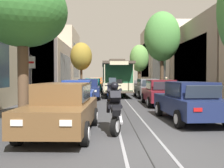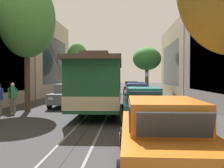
{
  "view_description": "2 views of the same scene",
  "coord_description": "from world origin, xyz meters",
  "views": [
    {
      "loc": [
        -0.96,
        -5.99,
        1.8
      ],
      "look_at": [
        -0.33,
        19.03,
        1.02
      ],
      "focal_mm": 40.04,
      "sensor_mm": 36.0,
      "label": 1
    },
    {
      "loc": [
        -1.5,
        31.41,
        2.06
      ],
      "look_at": [
        -0.27,
        9.42,
        1.42
      ],
      "focal_mm": 37.68,
      "sensor_mm": 36.0,
      "label": 2
    }
  ],
  "objects": [
    {
      "name": "building_facade_left",
      "position": [
        -9.06,
        24.18,
        4.15
      ],
      "size": [
        5.58,
        50.32,
        10.43
      ],
      "color": "tan",
      "rests_on": "ground"
    },
    {
      "name": "parked_car_navy_mid_left",
      "position": [
        -2.35,
        13.98,
        0.8
      ],
      "size": [
        2.06,
        4.39,
        1.58
      ],
      "color": "#19234C",
      "rests_on": "ground"
    },
    {
      "name": "parked_car_orange_far_left",
      "position": [
        -2.35,
        38.13,
        0.8
      ],
      "size": [
        2.13,
        4.42,
        1.58
      ],
      "color": "orange",
      "rests_on": "ground"
    },
    {
      "name": "parked_car_orange_fifth_left",
      "position": [
        -2.34,
        26.14,
        0.8
      ],
      "size": [
        2.01,
        4.36,
        1.58
      ],
      "color": "orange",
      "rests_on": "ground"
    },
    {
      "name": "parked_car_grey_mid_right",
      "position": [
        2.57,
        15.02,
        0.8
      ],
      "size": [
        2.05,
        4.38,
        1.58
      ],
      "color": "slate",
      "rests_on": "ground"
    },
    {
      "name": "ground_plane",
      "position": [
        0.0,
        20.25,
        0.0
      ],
      "size": [
        160.0,
        160.0,
        0.0
      ],
      "primitive_type": "plane",
      "color": "#38383A"
    },
    {
      "name": "parked_car_navy_near_right",
      "position": [
        2.39,
        3.89,
        0.8
      ],
      "size": [
        2.14,
        4.42,
        1.58
      ],
      "color": "#19234C",
      "rests_on": "ground"
    },
    {
      "name": "parked_car_blue_second_left",
      "position": [
        -2.56,
        8.05,
        0.8
      ],
      "size": [
        2.05,
        4.38,
        1.58
      ],
      "color": "#233D93",
      "rests_on": "ground"
    },
    {
      "name": "street_tree_kerb_left_near",
      "position": [
        -4.06,
        3.47,
        4.2
      ],
      "size": [
        3.33,
        3.65,
        5.59
      ],
      "color": "brown",
      "rests_on": "ground"
    },
    {
      "name": "parked_car_teal_fourth_left",
      "position": [
        -2.32,
        20.35,
        0.8
      ],
      "size": [
        2.02,
        4.37,
        1.58
      ],
      "color": "#196B70",
      "rests_on": "ground"
    },
    {
      "name": "street_tree_kerb_right_second",
      "position": [
        4.37,
        17.61,
        5.54
      ],
      "size": [
        3.4,
        2.98,
        7.92
      ],
      "color": "#4C3826",
      "rests_on": "ground"
    },
    {
      "name": "motorcycle_with_rider",
      "position": [
        -0.7,
        1.92,
        0.92
      ],
      "size": [
        0.55,
        1.88,
        1.75
      ],
      "color": "black",
      "rests_on": "ground"
    },
    {
      "name": "parked_car_white_sixth_left",
      "position": [
        -2.52,
        31.93,
        0.8
      ],
      "size": [
        2.08,
        4.39,
        1.58
      ],
      "color": "silver",
      "rests_on": "ground"
    },
    {
      "name": "trolley_track_rails",
      "position": [
        0.0,
        23.31,
        0.0
      ],
      "size": [
        1.14,
        58.62,
        0.01
      ],
      "color": "gray",
      "rests_on": "ground"
    },
    {
      "name": "street_tree_kerb_left_second",
      "position": [
        -4.06,
        25.76,
        4.3
      ],
      "size": [
        2.72,
        2.88,
        6.08
      ],
      "color": "#4C3826",
      "rests_on": "ground"
    },
    {
      "name": "pedestrian_on_left_pavement",
      "position": [
        4.96,
        18.3,
        0.98
      ],
      "size": [
        0.55,
        0.42,
        1.72
      ],
      "color": "slate",
      "rests_on": "ground"
    },
    {
      "name": "pedestrian_on_right_pavement",
      "position": [
        5.25,
        19.3,
        0.97
      ],
      "size": [
        0.55,
        0.28,
        1.71
      ],
      "color": "slate",
      "rests_on": "ground"
    },
    {
      "name": "street_sign_post",
      "position": [
        -4.0,
        4.24,
        1.66
      ],
      "size": [
        0.36,
        0.07,
        2.66
      ],
      "color": "slate",
      "rests_on": "ground"
    },
    {
      "name": "parked_car_maroon_second_right",
      "position": [
        2.44,
        9.47,
        0.8
      ],
      "size": [
        2.05,
        4.38,
        1.58
      ],
      "color": "maroon",
      "rests_on": "ground"
    },
    {
      "name": "building_facade_right",
      "position": [
        9.11,
        24.1,
        4.5
      ],
      "size": [
        5.59,
        50.32,
        10.98
      ],
      "color": "#BCAD93",
      "rests_on": "ground"
    },
    {
      "name": "cable_car_trolley",
      "position": [
        0.0,
        17.9,
        1.66
      ],
      "size": [
        2.69,
        9.15,
        3.28
      ],
      "color": "#1E5B38",
      "rests_on": "ground"
    },
    {
      "name": "street_tree_kerb_right_mid",
      "position": [
        4.22,
        32.54,
        4.52
      ],
      "size": [
        2.95,
        2.78,
        6.67
      ],
      "color": "#4C3826",
      "rests_on": "ground"
    },
    {
      "name": "parked_car_brown_near_left",
      "position": [
        -2.32,
        1.84,
        0.8
      ],
      "size": [
        2.14,
        4.42,
        1.58
      ],
      "color": "brown",
      "rests_on": "ground"
    }
  ]
}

